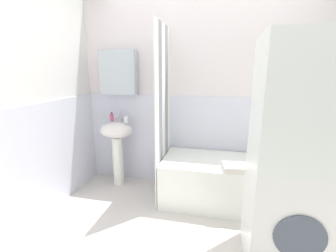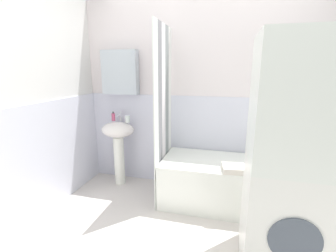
# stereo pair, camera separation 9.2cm
# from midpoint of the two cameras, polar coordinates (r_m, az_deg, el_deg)

# --- Properties ---
(wall_back_tiled) EXTENTS (3.60, 0.18, 2.40)m
(wall_back_tiled) POSITION_cam_midpoint_polar(r_m,az_deg,el_deg) (3.02, 8.26, 6.03)
(wall_back_tiled) COLOR silver
(wall_back_tiled) RESTS_ON ground_plane
(wall_left_tiled) EXTENTS (0.07, 1.81, 2.40)m
(wall_left_tiled) POSITION_cam_midpoint_polar(r_m,az_deg,el_deg) (2.79, -26.86, 3.64)
(wall_left_tiled) COLOR silver
(wall_left_tiled) RESTS_ON ground_plane
(sink) EXTENTS (0.44, 0.34, 0.86)m
(sink) POSITION_cam_midpoint_polar(r_m,az_deg,el_deg) (3.19, -11.09, -3.12)
(sink) COLOR white
(sink) RESTS_ON ground_plane
(faucet) EXTENTS (0.03, 0.12, 0.12)m
(faucet) POSITION_cam_midpoint_polar(r_m,az_deg,el_deg) (3.19, -10.68, 2.27)
(faucet) COLOR silver
(faucet) RESTS_ON sink
(soap_dispenser) EXTENTS (0.05, 0.05, 0.12)m
(soap_dispenser) POSITION_cam_midpoint_polar(r_m,az_deg,el_deg) (3.22, -12.22, 2.17)
(soap_dispenser) COLOR #C14C71
(soap_dispenser) RESTS_ON sink
(toothbrush_cup) EXTENTS (0.06, 0.06, 0.08)m
(toothbrush_cup) POSITION_cam_midpoint_polar(r_m,az_deg,el_deg) (3.09, -8.87, 1.62)
(toothbrush_cup) COLOR white
(toothbrush_cup) RESTS_ON sink
(bathtub) EXTENTS (1.50, 0.70, 0.51)m
(bathtub) POSITION_cam_midpoint_polar(r_m,az_deg,el_deg) (2.88, 15.14, -13.16)
(bathtub) COLOR white
(bathtub) RESTS_ON ground_plane
(shower_curtain) EXTENTS (0.01, 0.70, 2.00)m
(shower_curtain) POSITION_cam_midpoint_polar(r_m,az_deg,el_deg) (2.72, -0.15, 2.38)
(shower_curtain) COLOR white
(shower_curtain) RESTS_ON ground_plane
(conditioner_bottle) EXTENTS (0.04, 0.04, 0.17)m
(conditioner_bottle) POSITION_cam_midpoint_polar(r_m,az_deg,el_deg) (3.08, 27.75, -5.72)
(conditioner_bottle) COLOR gold
(conditioner_bottle) RESTS_ON bathtub
(body_wash_bottle) EXTENTS (0.04, 0.04, 0.21)m
(body_wash_bottle) POSITION_cam_midpoint_polar(r_m,az_deg,el_deg) (3.08, 25.50, -5.09)
(body_wash_bottle) COLOR #26312E
(body_wash_bottle) RESTS_ON bathtub
(shampoo_bottle) EXTENTS (0.06, 0.06, 0.24)m
(shampoo_bottle) POSITION_cam_midpoint_polar(r_m,az_deg,el_deg) (3.05, 23.80, -4.76)
(shampoo_bottle) COLOR white
(shampoo_bottle) RESTS_ON bathtub
(towel_folded) EXTENTS (0.30, 0.24, 0.06)m
(towel_folded) POSITION_cam_midpoint_polar(r_m,az_deg,el_deg) (2.54, 17.13, -9.80)
(towel_folded) COLOR silver
(towel_folded) RESTS_ON bathtub
(washer_dryer_stack) EXTENTS (0.58, 0.63, 1.76)m
(washer_dryer_stack) POSITION_cam_midpoint_polar(r_m,az_deg,el_deg) (1.93, 28.63, -7.81)
(washer_dryer_stack) COLOR white
(washer_dryer_stack) RESTS_ON ground_plane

